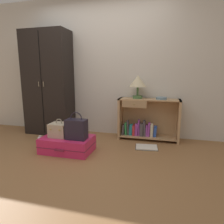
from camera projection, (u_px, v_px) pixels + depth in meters
name	position (u px, v px, depth m)	size (l,w,h in m)	color
ground_plane	(72.00, 163.00, 2.60)	(9.00, 9.00, 0.00)	olive
back_wall	(104.00, 67.00, 3.78)	(6.40, 0.10, 2.60)	beige
wardrobe	(48.00, 84.00, 3.82)	(0.89, 0.47, 1.97)	black
bookshelf	(146.00, 120.00, 3.53)	(1.07, 0.33, 0.74)	tan
table_lamp	(138.00, 82.00, 3.45)	(0.31, 0.31, 0.41)	#4C7542
bowl	(161.00, 98.00, 3.36)	(0.18, 0.18, 0.04)	slate
suitcase_large	(68.00, 144.00, 2.98)	(0.76, 0.50, 0.23)	#DB2860
train_case	(59.00, 130.00, 2.97)	(0.27, 0.25, 0.28)	#B7A88E
handbag	(76.00, 129.00, 2.85)	(0.30, 0.17, 0.40)	#231E2D
bottle	(41.00, 141.00, 3.21)	(0.08, 0.08, 0.18)	white
open_book_on_floor	(147.00, 147.00, 3.15)	(0.38, 0.30, 0.02)	white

